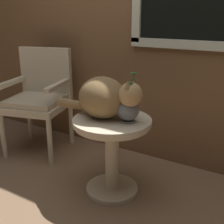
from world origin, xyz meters
name	(u,v)px	position (x,y,z in m)	size (l,w,h in m)	color
ground_plane	(94,188)	(0.00, 0.00, 0.00)	(6.00, 6.00, 0.00)	#7F6047
back_wall	(144,6)	(0.02, 0.73, 1.31)	(4.00, 0.07, 2.60)	brown
wicker_side_table	(112,141)	(0.13, 0.05, 0.40)	(0.55, 0.55, 0.57)	beige
wicker_chair	(40,94)	(-0.84, 0.35, 0.53)	(0.63, 0.62, 0.95)	beige
cat	(105,97)	(0.07, 0.05, 0.71)	(0.68, 0.29, 0.29)	olive
pewter_vase_with_ivy	(128,108)	(0.25, 0.06, 0.66)	(0.15, 0.15, 0.33)	slate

